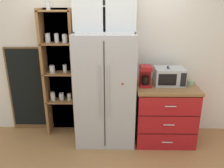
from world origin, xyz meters
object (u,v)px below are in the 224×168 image
microwave (169,76)px  mug_sage (191,83)px  coffee_maker (145,75)px  refrigerator (105,89)px  chalkboard_menu (27,90)px  bottle_cobalt (167,77)px  bottle_clear (168,78)px

microwave → mug_sage: (0.31, -0.05, -0.09)m
coffee_maker → microwave: bearing=6.6°
microwave → refrigerator: bearing=-177.2°
chalkboard_menu → microwave: bearing=-6.3°
microwave → chalkboard_menu: size_ratio=0.31×
mug_sage → bottle_cobalt: 0.36m
mug_sage → chalkboard_menu: bearing=173.3°
refrigerator → bottle_clear: (0.92, -0.05, 0.19)m
refrigerator → bottle_clear: refrigerator is taller
mug_sage → bottle_cobalt: bottle_cobalt is taller
microwave → chalkboard_menu: bearing=173.7°
refrigerator → microwave: refrigerator is taller
coffee_maker → mug_sage: size_ratio=2.57×
bottle_cobalt → chalkboard_menu: bearing=173.0°
refrigerator → mug_sage: size_ratio=14.18×
coffee_maker → bottle_clear: 0.33m
refrigerator → bottle_cobalt: bearing=1.5°
refrigerator → coffee_maker: refrigerator is taller
microwave → chalkboard_menu: 2.32m
chalkboard_menu → coffee_maker: bearing=-8.7°
refrigerator → chalkboard_menu: (-1.32, 0.30, -0.13)m
microwave → bottle_cobalt: size_ratio=1.50×
refrigerator → bottle_cobalt: refrigerator is taller
coffee_maker → refrigerator: bearing=-179.5°
coffee_maker → mug_sage: 0.69m
refrigerator → mug_sage: (1.28, -0.00, 0.11)m
refrigerator → mug_sage: bearing=-0.2°
bottle_clear → microwave: bearing=68.8°
refrigerator → bottle_cobalt: size_ratio=5.84×
bottle_cobalt → bottle_clear: bottle_cobalt is taller
bottle_cobalt → chalkboard_menu: size_ratio=0.20×
coffee_maker → bottle_cobalt: (0.33, 0.02, -0.03)m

